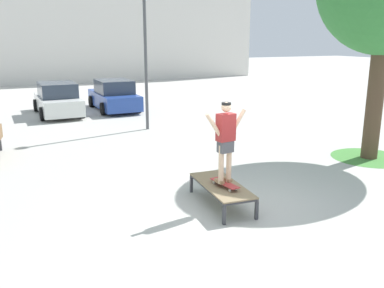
% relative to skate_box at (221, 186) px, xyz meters
% --- Properties ---
extents(ground_plane, '(120.00, 120.00, 0.00)m').
position_rel_skate_box_xyz_m(ground_plane, '(0.10, -0.32, -0.41)').
color(ground_plane, '#B7B5AD').
extents(building_facade, '(30.73, 4.00, 11.18)m').
position_rel_skate_box_xyz_m(building_facade, '(2.30, 28.85, 5.18)').
color(building_facade, silver).
rests_on(building_facade, ground).
extents(skate_box, '(0.92, 1.96, 0.46)m').
position_rel_skate_box_xyz_m(skate_box, '(0.00, 0.00, 0.00)').
color(skate_box, '#38383D').
rests_on(skate_box, ground).
extents(skateboard, '(0.30, 0.82, 0.09)m').
position_rel_skate_box_xyz_m(skateboard, '(-0.01, -0.16, 0.12)').
color(skateboard, '#B23333').
rests_on(skateboard, skate_box).
extents(skater, '(1.00, 0.32, 1.69)m').
position_rel_skate_box_xyz_m(skater, '(-0.01, -0.16, 1.12)').
color(skater, beige).
rests_on(skater, skateboard).
extents(grass_patch_near_right, '(2.19, 2.19, 0.01)m').
position_rel_skate_box_xyz_m(grass_patch_near_right, '(5.77, 1.32, -0.41)').
color(grass_patch_near_right, '#47893D').
rests_on(grass_patch_near_right, ground).
extents(car_white, '(1.98, 4.23, 1.50)m').
position_rel_skate_box_xyz_m(car_white, '(-1.71, 12.74, 0.28)').
color(car_white, silver).
rests_on(car_white, ground).
extents(car_blue, '(1.94, 4.21, 1.50)m').
position_rel_skate_box_xyz_m(car_blue, '(1.00, 12.95, 0.28)').
color(car_blue, '#28479E').
rests_on(car_blue, ground).
extents(light_post, '(0.36, 0.36, 5.83)m').
position_rel_skate_box_xyz_m(light_post, '(1.04, 7.95, 3.41)').
color(light_post, '#4C4C51').
rests_on(light_post, ground).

